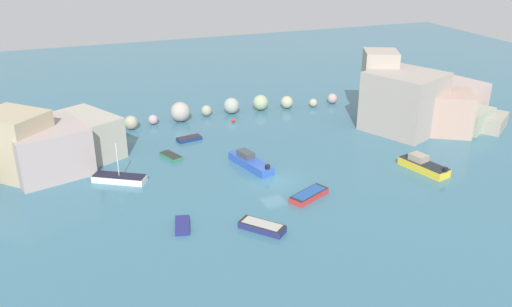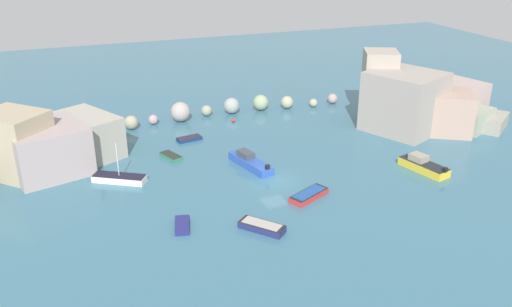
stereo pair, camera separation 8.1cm
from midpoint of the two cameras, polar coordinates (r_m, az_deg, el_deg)
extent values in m
plane|color=#3B6C83|center=(57.27, 1.89, -2.92)|extent=(160.00, 160.00, 0.00)
cube|color=#ACA696|center=(65.26, -18.63, 1.51)|extent=(11.02, 11.11, 4.89)
cube|color=tan|center=(62.80, -24.20, 0.89)|extent=(8.38, 8.37, 7.09)
cube|color=#AC9A97|center=(62.51, -21.32, 0.38)|extent=(9.58, 9.60, 5.30)
cube|color=#A5988F|center=(72.88, 15.41, 5.33)|extent=(10.89, 11.17, 7.82)
cube|color=#9CA68F|center=(77.10, 21.64, 3.49)|extent=(7.12, 6.63, 2.77)
cube|color=#B49A94|center=(82.39, 19.94, 5.64)|extent=(8.73, 9.70, 4.71)
cube|color=#AB9D8E|center=(75.79, 12.84, 6.99)|extent=(5.88, 6.01, 9.71)
cube|color=tan|center=(74.61, 19.76, 4.19)|extent=(7.87, 8.17, 5.34)
cube|color=#9E9888|center=(78.59, 22.78, 3.31)|extent=(8.11, 8.14, 1.85)
sphere|color=#9DA389|center=(73.13, -16.27, 2.71)|extent=(1.60, 1.60, 1.60)
sphere|color=#A49F85|center=(73.40, -13.17, 3.22)|extent=(1.87, 1.87, 1.87)
sphere|color=#AF9399|center=(74.74, -10.91, 3.56)|extent=(1.33, 1.33, 1.33)
sphere|color=#A99D96|center=(75.09, -8.08, 4.41)|extent=(2.74, 2.74, 2.74)
sphere|color=gray|center=(77.06, -5.32, 4.56)|extent=(1.55, 1.55, 1.55)
sphere|color=#979F95|center=(77.74, -2.65, 5.10)|extent=(2.30, 2.30, 2.30)
sphere|color=#99A882|center=(79.15, 0.46, 5.44)|extent=(2.27, 2.27, 2.27)
sphere|color=#A8A987|center=(80.12, 3.27, 5.47)|extent=(1.86, 1.86, 1.86)
sphere|color=#AAA689|center=(81.17, 6.07, 5.38)|extent=(1.24, 1.24, 1.24)
sphere|color=#AD9390|center=(83.10, 8.08, 5.80)|extent=(1.53, 1.53, 1.53)
sphere|color=red|center=(74.38, -2.47, 3.53)|extent=(0.50, 0.50, 0.50)
cube|color=#327B52|center=(63.48, -9.07, -0.31)|extent=(2.25, 3.20, 0.42)
cube|color=#272C26|center=(63.39, -9.08, -0.11)|extent=(2.21, 3.14, 0.06)
cube|color=navy|center=(48.27, 0.60, -7.82)|extent=(3.88, 4.14, 0.59)
cube|color=black|center=(48.10, 0.60, -7.49)|extent=(3.80, 4.06, 0.06)
cube|color=#ADA89E|center=(48.10, 0.60, -7.48)|extent=(3.29, 3.52, 0.08)
cube|color=red|center=(53.90, 5.61, -4.45)|extent=(4.71, 3.39, 0.56)
cube|color=#202429|center=(53.76, 5.62, -4.16)|extent=(4.61, 3.32, 0.06)
cube|color=#234C93|center=(53.75, 5.63, -4.15)|extent=(4.00, 2.88, 0.08)
cube|color=navy|center=(49.13, -7.88, -7.56)|extent=(1.93, 3.16, 0.45)
cube|color=white|center=(58.71, -14.34, -2.62)|extent=(5.68, 4.31, 0.71)
cube|color=black|center=(58.55, -14.38, -2.28)|extent=(5.56, 4.22, 0.06)
cylinder|color=silver|center=(57.81, -14.56, -0.63)|extent=(0.10, 0.10, 3.73)
cube|color=navy|center=(68.47, -7.15, 1.56)|extent=(3.27, 1.85, 0.39)
cube|color=#2B2332|center=(68.39, -7.16, 1.73)|extent=(3.21, 1.81, 0.06)
cube|color=gold|center=(62.26, 17.35, -1.37)|extent=(3.30, 6.04, 0.88)
cube|color=black|center=(62.08, 17.40, -0.97)|extent=(3.23, 5.92, 0.06)
cube|color=#9E937F|center=(62.39, 16.85, -0.43)|extent=(1.87, 2.13, 0.77)
cube|color=black|center=(60.56, 19.41, -1.63)|extent=(0.52, 0.46, 0.50)
cube|color=red|center=(69.84, -15.59, 1.37)|extent=(3.19, 1.44, 0.56)
cube|color=#31231E|center=(69.73, -15.61, 1.61)|extent=(3.13, 1.41, 0.06)
cube|color=#2D7047|center=(69.73, -15.62, 1.62)|extent=(2.71, 1.22, 0.08)
cube|color=#2E54B6|center=(60.33, -0.61, -1.03)|extent=(3.36, 6.82, 0.90)
cube|color=#3F444C|center=(60.73, -1.13, -0.06)|extent=(1.68, 2.32, 0.67)
cube|color=black|center=(57.72, 1.19, -1.43)|extent=(0.52, 0.46, 0.50)
camera|label=1|loc=(0.04, -90.04, -0.02)|focal=37.64mm
camera|label=2|loc=(0.04, 89.96, 0.02)|focal=37.64mm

